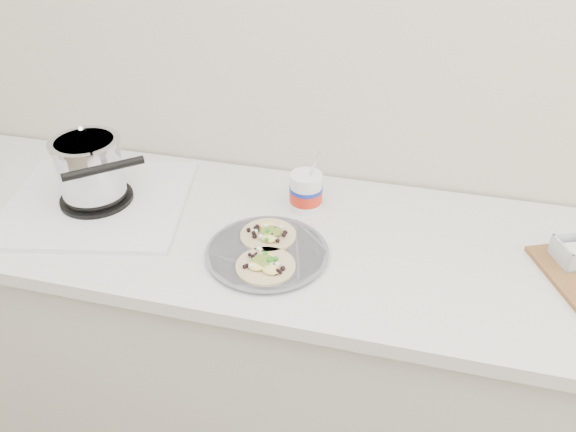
# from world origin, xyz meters

# --- Properties ---
(counter) EXTENTS (2.44, 0.66, 0.90)m
(counter) POSITION_xyz_m (0.00, 1.43, 0.45)
(counter) COLOR beige
(counter) RESTS_ON ground
(stove) EXTENTS (0.59, 0.56, 0.25)m
(stove) POSITION_xyz_m (-0.57, 1.42, 0.98)
(stove) COLOR silver
(stove) RESTS_ON counter
(taco_plate) EXTENTS (0.32, 0.32, 0.04)m
(taco_plate) POSITION_xyz_m (-0.03, 1.31, 0.92)
(taco_plate) COLOR slate
(taco_plate) RESTS_ON counter
(tub) EXTENTS (0.09, 0.09, 0.21)m
(tub) POSITION_xyz_m (0.02, 1.55, 0.97)
(tub) COLOR white
(tub) RESTS_ON counter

